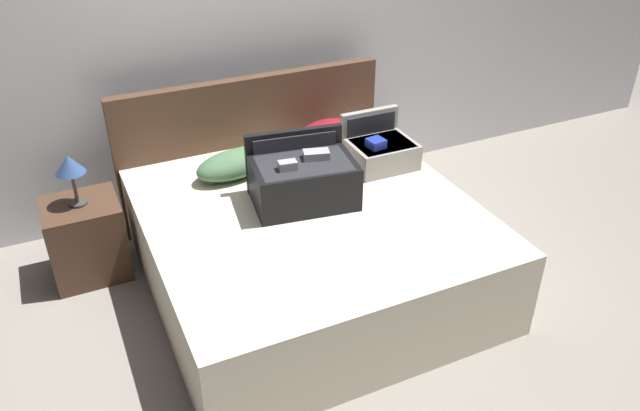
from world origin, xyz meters
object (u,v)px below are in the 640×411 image
object	(u,v)px
nightstand	(87,239)
pillow_near_headboard	(235,164)
table_lamp	(70,167)
pillow_center_head	(332,133)
bed	(310,247)
hard_case_medium	(380,150)
hard_case_large	(303,178)

from	to	relation	value
nightstand	pillow_near_headboard	bearing A→B (deg)	-7.27
table_lamp	nightstand	bearing A→B (deg)	90.00
pillow_center_head	bed	bearing A→B (deg)	-124.45
nightstand	table_lamp	xyz separation A→B (m)	(0.00, -0.00, 0.49)
table_lamp	bed	bearing A→B (deg)	-29.59
bed	nightstand	distance (m)	1.37
table_lamp	hard_case_medium	bearing A→B (deg)	-11.30
bed	table_lamp	bearing A→B (deg)	150.41
bed	table_lamp	world-z (taller)	table_lamp
hard_case_medium	nightstand	distance (m)	1.89
hard_case_medium	pillow_near_headboard	size ratio (longest dim) A/B	0.79
bed	pillow_center_head	size ratio (longest dim) A/B	4.18
hard_case_large	table_lamp	size ratio (longest dim) A/B	1.99
bed	hard_case_large	bearing A→B (deg)	89.82
pillow_center_head	table_lamp	xyz separation A→B (m)	(-1.66, -0.02, 0.12)
hard_case_large	pillow_near_headboard	world-z (taller)	hard_case_large
pillow_near_headboard	table_lamp	size ratio (longest dim) A/B	1.61
table_lamp	hard_case_large	bearing A→B (deg)	-25.90
bed	pillow_center_head	world-z (taller)	pillow_center_head
hard_case_medium	pillow_near_headboard	xyz separation A→B (m)	(-0.89, 0.24, -0.02)
pillow_near_headboard	bed	bearing A→B (deg)	-65.20
hard_case_medium	table_lamp	bearing A→B (deg)	169.08
nightstand	table_lamp	world-z (taller)	table_lamp
bed	pillow_center_head	bearing A→B (deg)	55.55
nightstand	table_lamp	size ratio (longest dim) A/B	1.57
bed	pillow_near_headboard	distance (m)	0.70
hard_case_large	pillow_near_headboard	distance (m)	0.53
hard_case_medium	pillow_near_headboard	distance (m)	0.92
table_lamp	pillow_center_head	bearing A→B (deg)	0.58
bed	nightstand	world-z (taller)	bed
hard_case_large	nightstand	size ratio (longest dim) A/B	1.27
pillow_near_headboard	pillow_center_head	size ratio (longest dim) A/B	1.15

